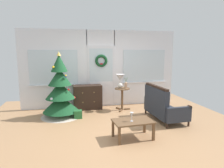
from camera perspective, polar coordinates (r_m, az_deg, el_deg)
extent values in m
plane|color=#AD7F56|center=(5.13, 0.78, -12.11)|extent=(6.76, 6.76, 0.00)
cube|color=white|center=(6.78, -16.01, 3.89)|extent=(2.15, 0.08, 2.55)
cube|color=white|center=(7.25, 8.87, 4.46)|extent=(2.15, 0.08, 2.55)
cube|color=white|center=(6.84, -3.23, 12.87)|extent=(0.94, 0.08, 0.50)
cube|color=silver|center=(6.84, -3.08, 2.17)|extent=(0.90, 0.05, 2.05)
cube|color=white|center=(6.91, -3.01, -2.58)|extent=(0.78, 0.02, 0.80)
cube|color=silver|center=(6.78, -3.08, 5.30)|extent=(0.78, 0.01, 1.10)
cube|color=silver|center=(6.72, -16.07, 4.48)|extent=(1.50, 0.01, 1.10)
cube|color=silver|center=(7.19, 9.05, 5.02)|extent=(1.50, 0.01, 1.10)
cube|color=silver|center=(6.77, -15.86, -0.33)|extent=(1.59, 0.06, 0.03)
cube|color=silver|center=(7.24, 8.97, 0.51)|extent=(1.59, 0.06, 0.03)
torus|color=#164424|center=(6.74, -3.04, 6.55)|extent=(0.41, 0.09, 0.41)
cube|color=red|center=(6.73, -3.01, 5.43)|extent=(0.10, 0.02, 0.10)
cylinder|color=#4C331E|center=(6.08, -14.11, -7.87)|extent=(0.10, 0.10, 0.21)
cone|color=beige|center=(6.10, -14.09, -8.37)|extent=(1.14, 1.14, 0.10)
cone|color=#194C28|center=(6.00, -14.22, -5.25)|extent=(1.01, 1.01, 0.48)
cone|color=#194C28|center=(5.92, -14.37, -1.67)|extent=(0.83, 0.83, 0.48)
cone|color=#194C28|center=(5.86, -14.52, 1.99)|extent=(0.65, 0.65, 0.48)
cone|color=#194C28|center=(5.83, -14.67, 5.72)|extent=(0.46, 0.46, 0.48)
cone|color=#E0BC4C|center=(5.82, -14.78, 8.27)|extent=(0.12, 0.12, 0.12)
sphere|color=red|center=(5.73, -12.13, -1.55)|extent=(0.06, 0.06, 0.06)
sphere|color=gold|center=(5.74, -16.19, 4.60)|extent=(0.07, 0.07, 0.07)
sphere|color=silver|center=(5.69, -16.66, -4.06)|extent=(0.08, 0.08, 0.08)
sphere|color=#264CB2|center=(5.70, -12.90, 2.16)|extent=(0.08, 0.08, 0.08)
sphere|color=red|center=(5.95, -10.56, -3.79)|extent=(0.07, 0.07, 0.07)
sphere|color=gold|center=(5.66, -12.89, 2.31)|extent=(0.05, 0.05, 0.05)
cube|color=black|center=(6.63, -6.88, -3.67)|extent=(0.91, 0.44, 0.78)
sphere|color=tan|center=(6.36, -8.28, -2.52)|extent=(0.03, 0.03, 0.03)
sphere|color=tan|center=(6.40, -5.07, -2.38)|extent=(0.03, 0.03, 0.03)
sphere|color=tan|center=(6.43, -8.22, -5.14)|extent=(0.03, 0.03, 0.03)
sphere|color=tan|center=(6.47, -5.03, -4.98)|extent=(0.03, 0.03, 0.03)
cylinder|color=black|center=(5.52, 20.72, -10.37)|extent=(0.05, 0.05, 0.14)
cylinder|color=black|center=(6.52, 14.30, -7.04)|extent=(0.05, 0.05, 0.14)
cylinder|color=black|center=(5.21, 15.23, -11.28)|extent=(0.05, 0.05, 0.14)
cylinder|color=black|center=(6.26, 9.45, -7.57)|extent=(0.05, 0.05, 0.14)
cube|color=#282D38|center=(5.82, 14.77, -7.61)|extent=(0.78, 1.22, 0.14)
cube|color=#282D38|center=(5.58, 12.24, -4.19)|extent=(0.18, 1.19, 0.62)
cube|color=black|center=(5.51, 12.36, -0.75)|extent=(0.14, 1.17, 0.06)
cube|color=#282D38|center=(5.26, 18.29, -8.21)|extent=(0.67, 0.12, 0.38)
cylinder|color=black|center=(5.38, 20.99, -6.10)|extent=(0.09, 0.09, 0.09)
cube|color=#282D38|center=(6.33, 11.94, -5.01)|extent=(0.67, 0.12, 0.38)
cylinder|color=black|center=(6.42, 14.32, -3.33)|extent=(0.09, 0.09, 0.09)
cylinder|color=brown|center=(6.41, 2.90, -1.30)|extent=(0.48, 0.48, 0.02)
cylinder|color=brown|center=(6.48, 2.87, -4.38)|extent=(0.07, 0.07, 0.68)
cube|color=brown|center=(6.61, 4.20, -7.01)|extent=(0.20, 0.05, 0.04)
cube|color=brown|center=(6.67, 1.87, -6.82)|extent=(0.14, 0.20, 0.04)
cube|color=brown|center=(6.42, 2.48, -7.49)|extent=(0.14, 0.20, 0.04)
sphere|color=silver|center=(6.41, 2.29, -0.44)|extent=(0.16, 0.16, 0.16)
cylinder|color=silver|center=(6.39, 2.30, 0.70)|extent=(0.02, 0.02, 0.06)
cone|color=silver|center=(6.37, 2.31, 1.86)|extent=(0.28, 0.28, 0.20)
cylinder|color=tan|center=(6.36, 3.91, -0.54)|extent=(0.09, 0.09, 0.16)
sphere|color=tan|center=(6.35, 3.92, 0.17)|extent=(0.10, 0.10, 0.10)
cylinder|color=#4C7042|center=(6.33, 3.75, 1.06)|extent=(0.07, 0.01, 0.17)
cylinder|color=#4C7042|center=(6.33, 3.93, 1.06)|extent=(0.01, 0.01, 0.18)
cylinder|color=#4C7042|center=(6.34, 4.11, 1.07)|extent=(0.07, 0.01, 0.17)
cube|color=brown|center=(4.43, 5.91, -10.36)|extent=(0.87, 0.58, 0.03)
cube|color=brown|center=(4.19, 2.05, -14.46)|extent=(0.05, 0.05, 0.37)
cube|color=brown|center=(4.47, 11.60, -13.08)|extent=(0.05, 0.05, 0.37)
cube|color=brown|center=(4.57, 0.28, -12.33)|extent=(0.05, 0.05, 0.37)
cube|color=brown|center=(4.83, 9.12, -11.25)|extent=(0.05, 0.05, 0.37)
cylinder|color=silver|center=(4.38, 5.56, -10.32)|extent=(0.06, 0.06, 0.01)
cylinder|color=silver|center=(4.36, 5.57, -9.68)|extent=(0.01, 0.01, 0.10)
cone|color=silver|center=(4.33, 5.59, -8.49)|extent=(0.08, 0.08, 0.09)
cube|color=#266633|center=(5.84, -9.54, -8.39)|extent=(0.22, 0.20, 0.22)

